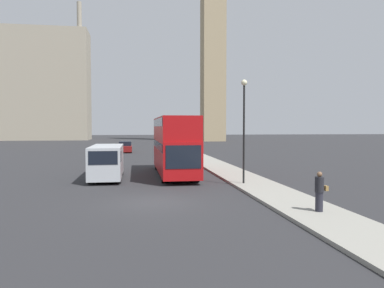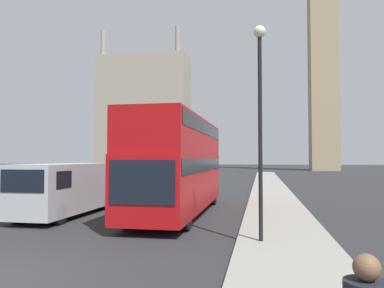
{
  "view_description": "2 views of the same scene",
  "coord_description": "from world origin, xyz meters",
  "px_view_note": "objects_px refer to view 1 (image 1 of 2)",
  "views": [
    {
      "loc": [
        -0.83,
        -17.65,
        3.58
      ],
      "look_at": [
        3.45,
        10.31,
        2.28
      ],
      "focal_mm": 35.0,
      "sensor_mm": 36.0,
      "label": 1
    },
    {
      "loc": [
        5.73,
        -6.76,
        2.52
      ],
      "look_at": [
        1.02,
        18.6,
        3.52
      ],
      "focal_mm": 35.0,
      "sensor_mm": 36.0,
      "label": 2
    }
  ],
  "objects_px": {
    "white_van": "(107,161)",
    "parked_sedan": "(125,147)",
    "clock_tower": "(213,14)",
    "street_lamp": "(244,116)",
    "pedestrian": "(320,192)",
    "red_double_decker_bus": "(174,143)"
  },
  "relations": [
    {
      "from": "red_double_decker_bus",
      "to": "parked_sedan",
      "type": "height_order",
      "value": "red_double_decker_bus"
    },
    {
      "from": "red_double_decker_bus",
      "to": "street_lamp",
      "type": "bearing_deg",
      "value": -56.93
    },
    {
      "from": "street_lamp",
      "to": "parked_sedan",
      "type": "relative_size",
      "value": 1.45
    },
    {
      "from": "clock_tower",
      "to": "pedestrian",
      "type": "xyz_separation_m",
      "value": [
        -12.04,
        -78.21,
        -30.68
      ]
    },
    {
      "from": "white_van",
      "to": "pedestrian",
      "type": "xyz_separation_m",
      "value": [
        9.29,
        -11.96,
        -0.28
      ]
    },
    {
      "from": "clock_tower",
      "to": "white_van",
      "type": "xyz_separation_m",
      "value": [
        -21.33,
        -66.25,
        -30.4
      ]
    },
    {
      "from": "clock_tower",
      "to": "street_lamp",
      "type": "xyz_separation_m",
      "value": [
        -12.89,
        -70.37,
        -27.42
      ]
    },
    {
      "from": "white_van",
      "to": "street_lamp",
      "type": "height_order",
      "value": "street_lamp"
    },
    {
      "from": "street_lamp",
      "to": "parked_sedan",
      "type": "distance_m",
      "value": 32.48
    },
    {
      "from": "parked_sedan",
      "to": "white_van",
      "type": "bearing_deg",
      "value": -91.19
    },
    {
      "from": "street_lamp",
      "to": "parked_sedan",
      "type": "height_order",
      "value": "street_lamp"
    },
    {
      "from": "clock_tower",
      "to": "white_van",
      "type": "bearing_deg",
      "value": -107.85
    },
    {
      "from": "pedestrian",
      "to": "white_van",
      "type": "bearing_deg",
      "value": 127.85
    },
    {
      "from": "parked_sedan",
      "to": "street_lamp",
      "type": "bearing_deg",
      "value": -75.88
    },
    {
      "from": "street_lamp",
      "to": "pedestrian",
      "type": "bearing_deg",
      "value": -83.85
    },
    {
      "from": "white_van",
      "to": "parked_sedan",
      "type": "xyz_separation_m",
      "value": [
        0.57,
        27.2,
        -0.54
      ]
    },
    {
      "from": "clock_tower",
      "to": "pedestrian",
      "type": "bearing_deg",
      "value": -98.76
    },
    {
      "from": "clock_tower",
      "to": "white_van",
      "type": "relative_size",
      "value": 9.93
    },
    {
      "from": "red_double_decker_bus",
      "to": "parked_sedan",
      "type": "xyz_separation_m",
      "value": [
        -4.22,
        25.69,
        -1.7
      ]
    },
    {
      "from": "parked_sedan",
      "to": "clock_tower",
      "type": "bearing_deg",
      "value": 62.0
    },
    {
      "from": "white_van",
      "to": "pedestrian",
      "type": "relative_size",
      "value": 3.83
    },
    {
      "from": "clock_tower",
      "to": "street_lamp",
      "type": "height_order",
      "value": "clock_tower"
    }
  ]
}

